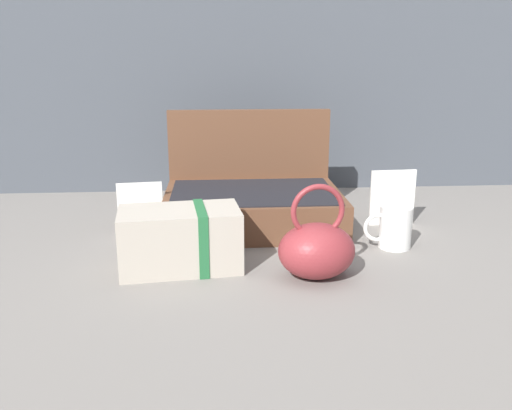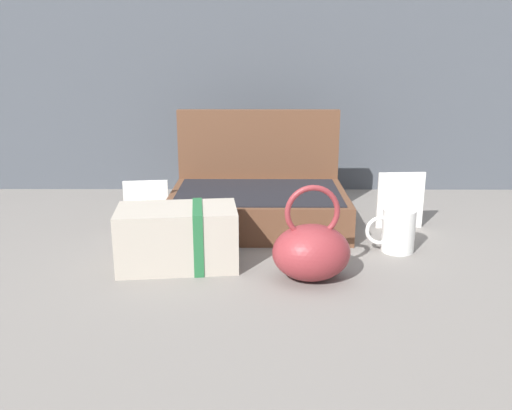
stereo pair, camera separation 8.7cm
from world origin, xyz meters
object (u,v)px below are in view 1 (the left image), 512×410
(info_card_left, at_px, (140,208))
(poster_card_right, at_px, (392,198))
(open_suitcase, at_px, (252,200))
(cream_toiletry_bag, at_px, (182,239))
(coffee_mug, at_px, (394,227))
(teal_pouch_handbag, at_px, (317,249))

(info_card_left, bearing_deg, poster_card_right, -4.93)
(open_suitcase, bearing_deg, cream_toiletry_bag, -119.36)
(cream_toiletry_bag, bearing_deg, coffee_mug, 10.73)
(teal_pouch_handbag, relative_size, poster_card_right, 1.33)
(teal_pouch_handbag, distance_m, coffee_mug, 0.26)
(info_card_left, bearing_deg, coffee_mug, -20.85)
(coffee_mug, bearing_deg, info_card_left, 165.78)
(teal_pouch_handbag, distance_m, poster_card_right, 0.42)
(cream_toiletry_bag, bearing_deg, poster_card_right, 26.35)
(open_suitcase, distance_m, coffee_mug, 0.37)
(open_suitcase, bearing_deg, coffee_mug, -32.77)
(poster_card_right, bearing_deg, teal_pouch_handbag, -131.62)
(open_suitcase, distance_m, poster_card_right, 0.36)
(open_suitcase, xyz_separation_m, info_card_left, (-0.28, -0.05, -0.00))
(poster_card_right, bearing_deg, coffee_mug, -109.35)
(cream_toiletry_bag, xyz_separation_m, poster_card_right, (0.53, 0.26, 0.01))
(teal_pouch_handbag, relative_size, coffee_mug, 1.73)
(cream_toiletry_bag, bearing_deg, open_suitcase, 60.64)
(cream_toiletry_bag, relative_size, info_card_left, 2.04)
(open_suitcase, height_order, coffee_mug, open_suitcase)
(open_suitcase, relative_size, teal_pouch_handbag, 2.31)
(info_card_left, relative_size, poster_card_right, 0.88)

